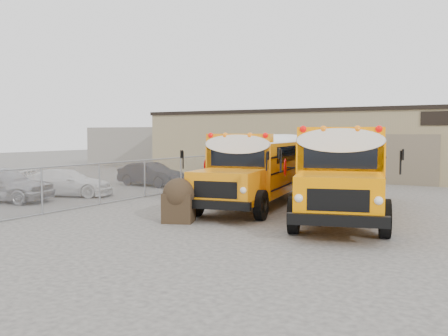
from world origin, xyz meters
The scene contains 10 objects.
ground centered at (0.00, 0.00, 0.00)m, with size 120.00×120.00×0.00m, color #464340.
warehouse centered at (0.00, 19.99, 2.37)m, with size 30.20×10.20×4.67m.
chainlink_fence centered at (-6.00, 3.00, 0.90)m, with size 0.07×18.07×1.81m.
distant_building_left centered at (-22.00, 22.00, 1.80)m, with size 8.00×6.00×3.60m, color gray.
school_bus_left centered at (-1.48, 10.48, 1.78)m, with size 4.29×10.81×3.08m.
school_bus_right centered at (1.52, 9.89, 1.91)m, with size 5.77×11.59×3.30m.
tarp_bundle centered at (-0.72, -1.65, 0.78)m, with size 1.28×1.23×1.53m.
car_silver centered at (-10.59, -1.44, 0.81)m, with size 1.92×4.77×1.63m, color #A6A6AB.
car_white centered at (-9.63, 1.50, 0.65)m, with size 1.82×4.47×1.30m, color white.
car_dark centered at (-8.98, 7.21, 0.68)m, with size 1.44×4.12×1.36m, color black.
Camera 1 is at (9.16, -15.57, 3.06)m, focal length 40.00 mm.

